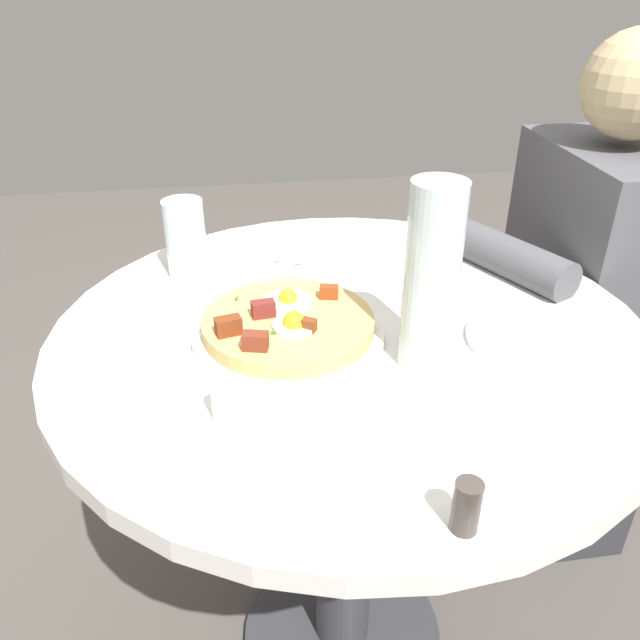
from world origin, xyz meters
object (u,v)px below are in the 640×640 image
Objects in this scene: pizza_plate at (289,334)px; salt_shaker at (223,400)px; breakfast_pizza at (288,323)px; fork at (314,243)px; person_seated at (575,343)px; water_bottle at (431,278)px; knife at (296,241)px; dining_table at (348,420)px; bread_plate at (530,339)px; pepper_shaker at (467,507)px; water_glass at (186,239)px.

pizza_plate is 4.94× the size of salt_shaker.
breakfast_pizza reaches higher than salt_shaker.
salt_shaker reaches higher than fork.
fork is at bearing -93.72° from person_seated.
person_seated is at bearing 113.79° from pizza_plate.
knife is at bearing -163.39° from water_bottle.
knife is (-0.32, -0.05, 0.19)m from dining_table.
person_seated is at bearing 113.80° from breakfast_pizza.
pizza_plate reaches higher than knife.
bread_plate is (0.35, -0.30, 0.25)m from person_seated.
breakfast_pizza is 0.33m from fork.
person_seated is at bearing -68.58° from knife.
pizza_plate is at bearing 119.83° from breakfast_pizza.
breakfast_pizza is at bearing -162.03° from knife.
pepper_shaker is (0.66, -0.51, 0.28)m from person_seated.
pepper_shaker reaches higher than knife.
pepper_shaker is at bearing -146.95° from knife.
breakfast_pizza is (0.00, -0.00, 0.02)m from pizza_plate.
person_seated is 0.62m from fork.
water_glass is at bearing -134.59° from water_bottle.
breakfast_pizza is at bearing 151.20° from salt_shaker.
bread_plate reaches higher than knife.
dining_table is at bearing -174.75° from pepper_shaker.
bread_plate is 3.11× the size of pepper_shaker.
pizza_plate is 0.33m from fork.
salt_shaker reaches higher than dining_table.
water_glass is at bearing -86.14° from person_seated.
dining_table is at bearing 101.74° from breakfast_pizza.
water_bottle is at bearing 45.41° from water_glass.
pepper_shaker is at bearing 48.11° from salt_shaker.
bread_plate is (0.08, 0.25, 0.18)m from dining_table.
knife is at bearing -143.75° from bread_plate.
pepper_shaker is (0.29, -0.04, -0.10)m from water_bottle.
pizza_plate is at bearing -167.81° from fork.
person_seated reaches higher than breakfast_pizza.
fork is 0.44m from water_bottle.
water_glass is at bearing -120.90° from bread_plate.
pizza_plate is 4.75× the size of pepper_shaker.
knife is 3.18× the size of salt_shaker.
knife is (-0.34, 0.05, 0.00)m from pizza_plate.
dining_table is 0.61m from person_seated.
person_seated is (-0.26, 0.55, -0.07)m from dining_table.
dining_table is 6.62× the size of water_glass.
dining_table is 3.50× the size of water_bottle.
salt_shaker is (0.51, -0.15, 0.02)m from knife.
pepper_shaker reaches higher than pizza_plate.
fork and knife have the same top height.
bread_plate is at bearing 79.50° from pizza_plate.
dining_table is at bearing 49.11° from water_glass.
person_seated reaches higher than knife.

